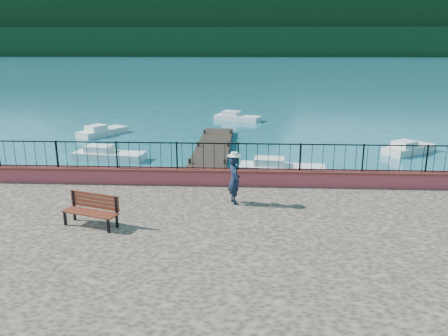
# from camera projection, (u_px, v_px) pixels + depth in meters

# --- Properties ---
(ground) EXTENTS (2000.00, 2000.00, 0.00)m
(ground) POSITION_uv_depth(u_px,v_px,m) (245.00, 263.00, 12.60)
(ground) COLOR #19596B
(ground) RESTS_ON ground
(parapet) EXTENTS (28.00, 0.46, 0.58)m
(parapet) POSITION_uv_depth(u_px,v_px,m) (246.00, 177.00, 15.76)
(parapet) COLOR #A53B3E
(parapet) RESTS_ON promenade
(railing) EXTENTS (27.00, 0.05, 0.95)m
(railing) POSITION_uv_depth(u_px,v_px,m) (246.00, 157.00, 15.55)
(railing) COLOR black
(railing) RESTS_ON parapet
(dock) EXTENTS (2.00, 16.00, 0.30)m
(dock) POSITION_uv_depth(u_px,v_px,m) (210.00, 157.00, 24.20)
(dock) COLOR #2D231C
(dock) RESTS_ON ground
(far_forest) EXTENTS (900.00, 60.00, 18.00)m
(far_forest) POSITION_uv_depth(u_px,v_px,m) (248.00, 43.00, 298.86)
(far_forest) COLOR black
(far_forest) RESTS_ON ground
(foothills) EXTENTS (900.00, 120.00, 44.00)m
(foothills) POSITION_uv_depth(u_px,v_px,m) (248.00, 27.00, 353.12)
(foothills) COLOR black
(foothills) RESTS_ON ground
(companion_hill) EXTENTS (448.00, 384.00, 180.00)m
(companion_hill) POSITION_uv_depth(u_px,v_px,m) (425.00, 52.00, 540.42)
(companion_hill) COLOR #142D23
(companion_hill) RESTS_ON ground
(park_bench) EXTENTS (1.70, 1.01, 0.89)m
(park_bench) POSITION_uv_depth(u_px,v_px,m) (92.00, 216.00, 12.15)
(park_bench) COLOR black
(park_bench) RESTS_ON promenade
(person) EXTENTS (0.55, 0.66, 1.55)m
(person) POSITION_uv_depth(u_px,v_px,m) (234.00, 180.00, 13.81)
(person) COLOR #101C32
(person) RESTS_ON promenade
(hat) EXTENTS (0.44, 0.44, 0.12)m
(hat) POSITION_uv_depth(u_px,v_px,m) (234.00, 154.00, 13.59)
(hat) COLOR white
(hat) RESTS_ON person
(boat_0) EXTENTS (4.06, 1.82, 0.80)m
(boat_0) POSITION_uv_depth(u_px,v_px,m) (109.00, 153.00, 24.10)
(boat_0) COLOR white
(boat_0) RESTS_ON ground
(boat_1) EXTENTS (4.29, 1.73, 0.80)m
(boat_1) POSITION_uv_depth(u_px,v_px,m) (282.00, 166.00, 21.43)
(boat_1) COLOR silver
(boat_1) RESTS_ON ground
(boat_2) EXTENTS (3.58, 3.12, 0.80)m
(boat_2) POSITION_uv_depth(u_px,v_px,m) (410.00, 146.00, 25.67)
(boat_2) COLOR silver
(boat_2) RESTS_ON ground
(boat_3) EXTENTS (3.02, 3.82, 0.80)m
(boat_3) POSITION_uv_depth(u_px,v_px,m) (103.00, 129.00, 30.91)
(boat_3) COLOR silver
(boat_3) RESTS_ON ground
(boat_4) EXTENTS (4.10, 2.73, 0.80)m
(boat_4) POSITION_uv_depth(u_px,v_px,m) (238.00, 116.00, 37.04)
(boat_4) COLOR silver
(boat_4) RESTS_ON ground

